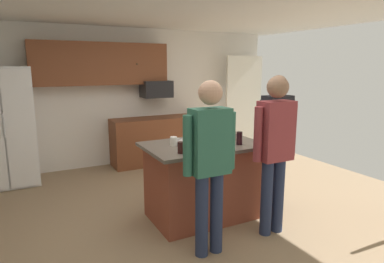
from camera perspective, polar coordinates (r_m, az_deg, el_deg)
name	(u,v)px	position (r m, az deg, el deg)	size (l,w,h in m)	color
floor	(186,217)	(4.34, -1.04, -14.48)	(7.04, 7.04, 0.00)	#937A5B
ceiling	(185,1)	(3.98, -1.18, 21.58)	(7.04, 7.04, 0.00)	white
back_wall	(122,97)	(6.57, -12.02, 5.86)	(6.40, 0.10, 2.60)	white
french_door_window_panel	(243,103)	(7.37, 8.87, 4.95)	(0.90, 0.06, 2.00)	white
cabinet_run_upper	(101,64)	(6.26, -15.35, 11.19)	(2.40, 0.38, 0.75)	brown
cabinet_run_lower	(158,140)	(6.59, -5.94, -1.44)	(1.80, 0.63, 0.90)	brown
refrigerator	(5,127)	(5.98, -29.54, 0.67)	(0.87, 0.76, 1.88)	white
microwave_over_range	(156,89)	(6.46, -6.18, 7.28)	(0.56, 0.40, 0.32)	black
kitchen_island	(203,180)	(4.18, 1.91, -8.39)	(1.42, 0.94, 0.95)	brown
person_host_foreground	(276,131)	(4.55, 14.31, 0.04)	(0.57, 0.23, 1.77)	#232D4C
person_guest_right	(210,157)	(3.21, 3.08, -4.38)	(0.57, 0.23, 1.76)	#232D4C
person_elder_center	(275,145)	(3.73, 14.11, -2.20)	(0.57, 0.23, 1.78)	#232D4C
glass_dark_ale	(239,138)	(4.03, 8.16, -1.14)	(0.07, 0.07, 0.16)	black
glass_stout_tall	(233,136)	(4.24, 7.14, -0.72)	(0.06, 0.06, 0.13)	black
tumbler_amber	(181,148)	(3.60, -1.96, -2.79)	(0.07, 0.07, 0.13)	black
mug_blue_stoneware	(174,141)	(3.95, -3.16, -1.67)	(0.13, 0.08, 0.11)	white
glass_pilsner	(201,145)	(3.67, 1.57, -2.39)	(0.08, 0.08, 0.14)	black
serving_tray	(195,142)	(4.04, 0.60, -1.85)	(0.44, 0.30, 0.04)	#B7B7BC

